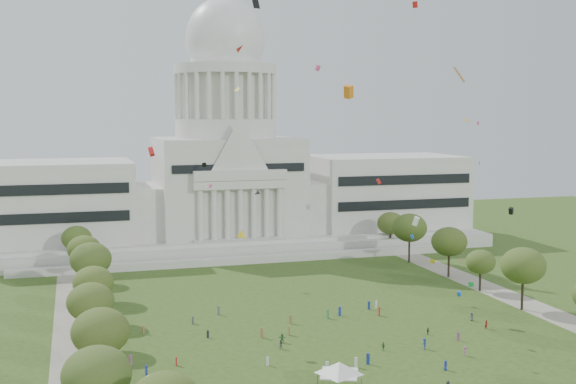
% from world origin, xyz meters
% --- Properties ---
extents(ground, '(400.00, 400.00, 0.00)m').
position_xyz_m(ground, '(0.00, 0.00, 0.00)').
color(ground, '#324C17').
rests_on(ground, ground).
extents(capitol, '(160.00, 64.50, 91.30)m').
position_xyz_m(capitol, '(0.00, 113.59, 22.30)').
color(capitol, beige).
rests_on(capitol, ground).
extents(path_left, '(8.00, 160.00, 0.04)m').
position_xyz_m(path_left, '(-48.00, 30.00, 0.02)').
color(path_left, gray).
rests_on(path_left, ground).
extents(path_right, '(8.00, 160.00, 0.04)m').
position_xyz_m(path_right, '(48.00, 30.00, 0.02)').
color(path_right, gray).
rests_on(path_right, ground).
extents(row_tree_l_0, '(8.85, 8.85, 12.59)m').
position_xyz_m(row_tree_l_0, '(-45.26, -21.68, 8.95)').
color(row_tree_l_0, black).
rests_on(row_tree_l_0, ground).
extents(row_tree_l_1, '(8.86, 8.86, 12.59)m').
position_xyz_m(row_tree_l_1, '(-44.07, -2.96, 8.95)').
color(row_tree_l_1, black).
rests_on(row_tree_l_1, ground).
extents(row_tree_l_2, '(8.42, 8.42, 11.97)m').
position_xyz_m(row_tree_l_2, '(-45.04, 17.30, 8.51)').
color(row_tree_l_2, black).
rests_on(row_tree_l_2, ground).
extents(row_tree_r_2, '(9.55, 9.55, 13.58)m').
position_xyz_m(row_tree_r_2, '(44.17, 17.44, 9.66)').
color(row_tree_r_2, black).
rests_on(row_tree_r_2, ground).
extents(row_tree_l_3, '(8.12, 8.12, 11.55)m').
position_xyz_m(row_tree_l_3, '(-44.09, 33.92, 8.21)').
color(row_tree_l_3, black).
rests_on(row_tree_l_3, ground).
extents(row_tree_r_3, '(7.01, 7.01, 9.98)m').
position_xyz_m(row_tree_r_3, '(44.40, 34.48, 7.08)').
color(row_tree_r_3, black).
rests_on(row_tree_r_3, ground).
extents(row_tree_l_4, '(9.29, 9.29, 13.21)m').
position_xyz_m(row_tree_l_4, '(-44.08, 52.42, 9.39)').
color(row_tree_l_4, black).
rests_on(row_tree_l_4, ground).
extents(row_tree_r_4, '(9.19, 9.19, 13.06)m').
position_xyz_m(row_tree_r_4, '(44.76, 50.04, 9.29)').
color(row_tree_r_4, black).
rests_on(row_tree_r_4, ground).
extents(row_tree_l_5, '(8.33, 8.33, 11.85)m').
position_xyz_m(row_tree_l_5, '(-45.22, 71.01, 8.42)').
color(row_tree_l_5, black).
rests_on(row_tree_l_5, ground).
extents(row_tree_r_5, '(9.82, 9.82, 13.96)m').
position_xyz_m(row_tree_r_5, '(43.49, 70.19, 9.93)').
color(row_tree_r_5, black).
rests_on(row_tree_r_5, ground).
extents(row_tree_l_6, '(8.19, 8.19, 11.64)m').
position_xyz_m(row_tree_l_6, '(-46.87, 89.14, 8.27)').
color(row_tree_l_6, black).
rests_on(row_tree_l_6, ground).
extents(row_tree_r_6, '(8.42, 8.42, 11.97)m').
position_xyz_m(row_tree_r_6, '(45.96, 88.13, 8.51)').
color(row_tree_r_6, black).
rests_on(row_tree_r_6, ground).
extents(event_tent, '(10.23, 10.23, 4.33)m').
position_xyz_m(event_tent, '(-9.39, -13.45, 3.35)').
color(event_tent, '#4C4C4C').
rests_on(event_tent, ground).
extents(person_0, '(0.94, 1.00, 1.71)m').
position_xyz_m(person_0, '(29.45, 13.12, 0.86)').
color(person_0, '#4C4C51').
rests_on(person_0, ground).
extents(person_2, '(0.90, 0.64, 1.72)m').
position_xyz_m(person_2, '(29.26, 7.38, 0.86)').
color(person_2, '#B21E1E').
rests_on(person_2, ground).
extents(person_3, '(0.77, 1.33, 1.99)m').
position_xyz_m(person_3, '(11.84, -0.23, 0.99)').
color(person_3, navy).
rests_on(person_3, ground).
extents(person_4, '(0.71, 0.99, 1.52)m').
position_xyz_m(person_4, '(4.53, 1.27, 0.76)').
color(person_4, '#33723F').
rests_on(person_4, ground).
extents(person_5, '(1.66, 1.29, 1.68)m').
position_xyz_m(person_5, '(-11.42, 10.67, 0.84)').
color(person_5, '#33723F').
rests_on(person_5, ground).
extents(person_6, '(0.67, 0.89, 1.66)m').
position_xyz_m(person_6, '(10.17, -10.87, 0.83)').
color(person_6, navy).
rests_on(person_6, ground).
extents(person_7, '(0.66, 0.54, 1.59)m').
position_xyz_m(person_7, '(-8.90, -8.43, 0.79)').
color(person_7, '#4C4C51').
rests_on(person_7, ground).
extents(person_8, '(0.91, 0.69, 1.67)m').
position_xyz_m(person_8, '(-12.69, 7.32, 0.84)').
color(person_8, '#4C4C51').
rests_on(person_8, ground).
extents(person_9, '(0.94, 1.22, 1.68)m').
position_xyz_m(person_9, '(16.92, -5.56, 0.84)').
color(person_9, '#994C8C').
rests_on(person_9, ground).
extents(person_10, '(0.60, 0.89, 1.41)m').
position_xyz_m(person_10, '(16.48, 7.25, 0.70)').
color(person_10, '#26262B').
rests_on(person_10, ground).
extents(distant_crowd, '(62.65, 39.13, 1.93)m').
position_xyz_m(distant_crowd, '(-11.46, 13.97, 0.89)').
color(distant_crowd, '#B21E1E').
rests_on(distant_crowd, ground).
extents(kite_swarm, '(85.20, 106.49, 61.99)m').
position_xyz_m(kite_swarm, '(5.09, 6.18, 30.94)').
color(kite_swarm, '#E54C8C').
rests_on(kite_swarm, ground).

